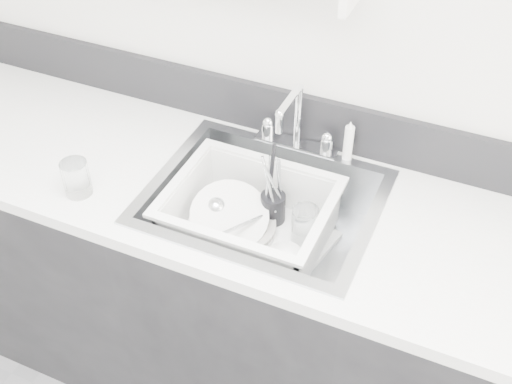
% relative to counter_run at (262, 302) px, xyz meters
% --- Properties ---
extents(counter_run, '(3.20, 0.62, 0.92)m').
position_rel_counter_run_xyz_m(counter_run, '(0.00, 0.00, 0.00)').
color(counter_run, black).
rests_on(counter_run, ground).
extents(backsplash, '(3.20, 0.02, 0.16)m').
position_rel_counter_run_xyz_m(backsplash, '(0.00, 0.30, 0.54)').
color(backsplash, black).
rests_on(backsplash, counter_run).
extents(sink, '(0.64, 0.52, 0.20)m').
position_rel_counter_run_xyz_m(sink, '(0.00, 0.00, 0.37)').
color(sink, silver).
rests_on(sink, counter_run).
extents(faucet, '(0.26, 0.18, 0.23)m').
position_rel_counter_run_xyz_m(faucet, '(0.00, 0.25, 0.52)').
color(faucet, silver).
rests_on(faucet, counter_run).
extents(side_sprayer, '(0.03, 0.03, 0.14)m').
position_rel_counter_run_xyz_m(side_sprayer, '(0.16, 0.25, 0.53)').
color(side_sprayer, white).
rests_on(side_sprayer, counter_run).
extents(wash_tub, '(0.53, 0.46, 0.18)m').
position_rel_counter_run_xyz_m(wash_tub, '(-0.04, -0.02, 0.38)').
color(wash_tub, white).
rests_on(wash_tub, sink).
extents(plate_stack, '(0.28, 0.27, 0.11)m').
position_rel_counter_run_xyz_m(plate_stack, '(-0.09, -0.02, 0.34)').
color(plate_stack, white).
rests_on(plate_stack, wash_tub).
extents(utensil_cup, '(0.08, 0.08, 0.25)m').
position_rel_counter_run_xyz_m(utensil_cup, '(-0.00, 0.08, 0.36)').
color(utensil_cup, black).
rests_on(utensil_cup, wash_tub).
extents(ladle, '(0.29, 0.20, 0.08)m').
position_rel_counter_run_xyz_m(ladle, '(-0.09, -0.03, 0.35)').
color(ladle, silver).
rests_on(ladle, wash_tub).
extents(tumbler_in_tub, '(0.10, 0.10, 0.11)m').
position_rel_counter_run_xyz_m(tumbler_in_tub, '(0.11, 0.04, 0.36)').
color(tumbler_in_tub, white).
rests_on(tumbler_in_tub, wash_tub).
extents(tumbler_counter, '(0.09, 0.09, 0.10)m').
position_rel_counter_run_xyz_m(tumbler_counter, '(-0.48, -0.19, 0.51)').
color(tumbler_counter, white).
rests_on(tumbler_counter, counter_run).
extents(bowl_small, '(0.10, 0.10, 0.03)m').
position_rel_counter_run_xyz_m(bowl_small, '(0.10, -0.06, 0.32)').
color(bowl_small, white).
rests_on(bowl_small, wash_tub).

